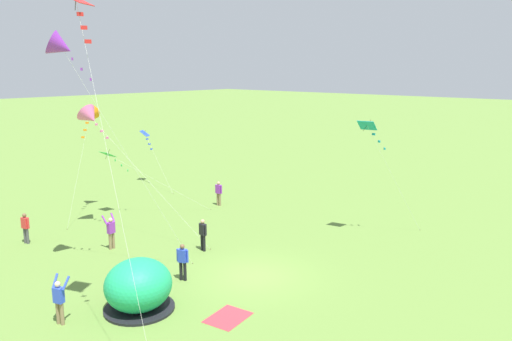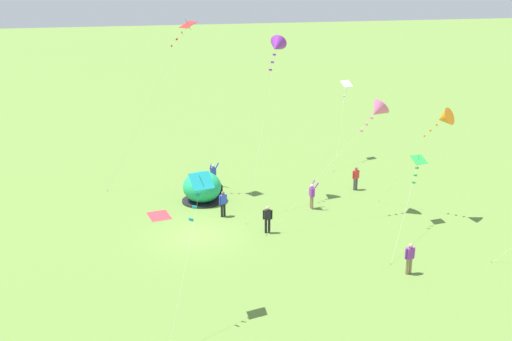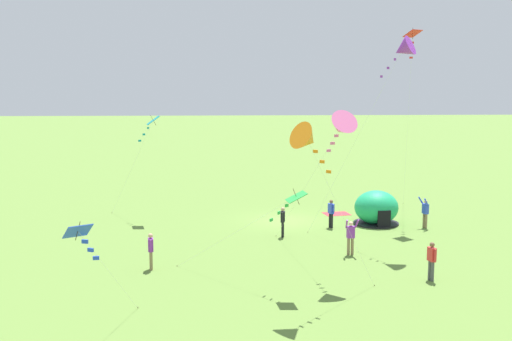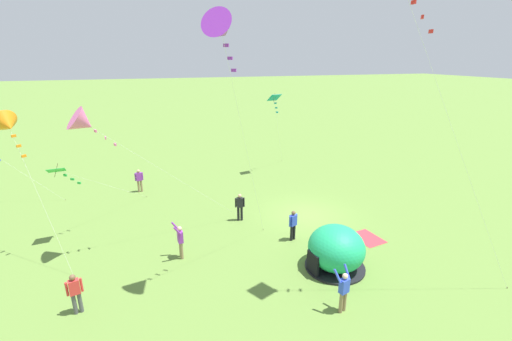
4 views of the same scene
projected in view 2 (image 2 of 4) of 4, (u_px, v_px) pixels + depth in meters
name	position (u px, v px, depth m)	size (l,w,h in m)	color
ground_plane	(196.00, 236.00, 35.56)	(300.00, 300.00, 0.00)	olive
popup_tent	(202.00, 188.00, 40.63)	(2.81, 2.81, 2.10)	#1EAD6B
picnic_blanket	(159.00, 216.00, 38.49)	(1.70, 1.30, 0.01)	#CC333D
person_strolling	(223.00, 202.00, 38.08)	(0.37, 0.55, 1.72)	black
person_center_field	(410.00, 257.00, 30.79)	(0.28, 0.59, 1.72)	#8C7251
person_near_tent	(268.00, 218.00, 35.67)	(0.29, 0.58, 1.72)	black
person_flying_kite	(213.00, 174.00, 43.36)	(0.59, 0.70, 1.89)	#8C7251
person_with_toddler	(356.00, 177.00, 42.79)	(0.33, 0.57, 1.72)	#4C4C51
person_arms_raised	(312.00, 194.00, 39.35)	(0.68, 0.50, 1.89)	#8C7251
kite_red	(184.00, 31.00, 39.18)	(2.27, 6.56, 12.01)	silver
kite_purple	(277.00, 46.00, 38.67)	(5.20, 3.95, 11.05)	silver
kite_teal	(200.00, 187.00, 25.61)	(3.62, 2.65, 6.70)	silver
kite_green	(418.00, 164.00, 36.31)	(5.55, 4.56, 4.37)	silver
kite_pink	(377.00, 111.00, 37.16)	(2.82, 8.50, 7.45)	silver
kite_white	(346.00, 87.00, 48.50)	(3.76, 2.62, 6.59)	silver
kite_orange	(444.00, 118.00, 36.23)	(4.10, 3.06, 7.16)	silver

